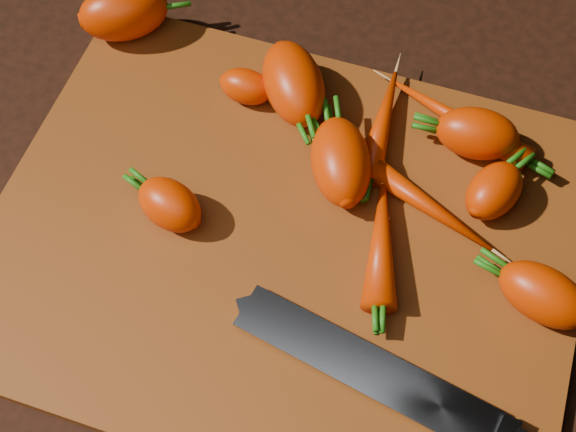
% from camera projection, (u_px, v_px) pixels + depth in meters
% --- Properties ---
extents(ground, '(2.00, 2.00, 0.01)m').
position_uv_depth(ground, '(284.00, 245.00, 0.70)').
color(ground, black).
extents(cutting_board, '(0.50, 0.40, 0.01)m').
position_uv_depth(cutting_board, '(284.00, 239.00, 0.69)').
color(cutting_board, brown).
rests_on(cutting_board, ground).
extents(carrot_0, '(0.10, 0.09, 0.06)m').
position_uv_depth(carrot_0, '(124.00, 12.00, 0.77)').
color(carrot_0, '#C22A00').
rests_on(carrot_0, cutting_board).
extents(carrot_1, '(0.07, 0.06, 0.04)m').
position_uv_depth(carrot_1, '(170.00, 205.00, 0.67)').
color(carrot_1, '#C22A00').
rests_on(carrot_1, cutting_board).
extents(carrot_2, '(0.10, 0.11, 0.05)m').
position_uv_depth(carrot_2, '(294.00, 83.00, 0.73)').
color(carrot_2, '#C22A00').
rests_on(carrot_2, cutting_board).
extents(carrot_3, '(0.08, 0.10, 0.05)m').
position_uv_depth(carrot_3, '(341.00, 162.00, 0.69)').
color(carrot_3, '#C22A00').
rests_on(carrot_3, cutting_board).
extents(carrot_4, '(0.08, 0.05, 0.05)m').
position_uv_depth(carrot_4, '(477.00, 133.00, 0.71)').
color(carrot_4, '#C22A00').
rests_on(carrot_4, cutting_board).
extents(carrot_5, '(0.05, 0.04, 0.03)m').
position_uv_depth(carrot_5, '(246.00, 87.00, 0.74)').
color(carrot_5, '#C22A00').
rests_on(carrot_5, cutting_board).
extents(carrot_6, '(0.09, 0.06, 0.04)m').
position_uv_depth(carrot_6, '(544.00, 295.00, 0.63)').
color(carrot_6, '#C22A00').
rests_on(carrot_6, cutting_board).
extents(carrot_7, '(0.03, 0.12, 0.03)m').
position_uv_depth(carrot_7, '(382.00, 124.00, 0.73)').
color(carrot_7, '#C22A00').
rests_on(carrot_7, cutting_board).
extents(carrot_8, '(0.14, 0.08, 0.02)m').
position_uv_depth(carrot_8, '(422.00, 202.00, 0.68)').
color(carrot_8, '#C22A00').
rests_on(carrot_8, cutting_board).
extents(carrot_9, '(0.06, 0.12, 0.03)m').
position_uv_depth(carrot_9, '(381.00, 244.00, 0.66)').
color(carrot_9, '#C22A00').
rests_on(carrot_9, cutting_board).
extents(carrot_10, '(0.06, 0.07, 0.04)m').
position_uv_depth(carrot_10, '(494.00, 191.00, 0.68)').
color(carrot_10, '#C22A00').
rests_on(carrot_10, cutting_board).
extents(carrot_11, '(0.14, 0.07, 0.02)m').
position_uv_depth(carrot_11, '(459.00, 121.00, 0.73)').
color(carrot_11, '#C22A00').
rests_on(carrot_11, cutting_board).
extents(knife, '(0.35, 0.10, 0.02)m').
position_uv_depth(knife, '(390.00, 380.00, 0.61)').
color(knife, gray).
rests_on(knife, cutting_board).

